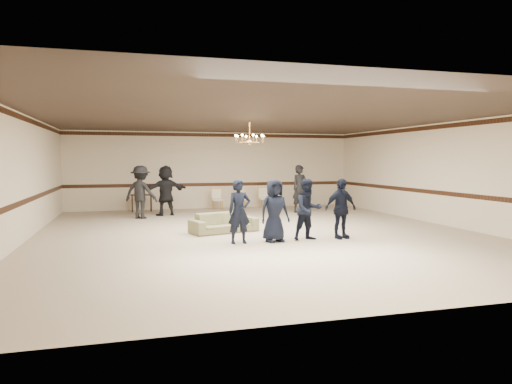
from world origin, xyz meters
TOP-DOWN VIEW (x-y plane):
  - room at (0.00, 0.00)m, footprint 12.01×14.01m
  - chair_rail at (0.00, 6.99)m, footprint 12.00×0.02m
  - crown_molding at (0.00, 6.99)m, footprint 12.00×0.02m
  - chandelier at (0.00, 1.00)m, footprint 0.94×0.94m
  - boy_a at (-0.89, -1.42)m, footprint 0.60×0.42m
  - boy_b at (0.01, -1.42)m, footprint 0.83×0.61m
  - boy_c at (0.91, -1.42)m, footprint 0.83×0.69m
  - boy_d at (1.81, -1.42)m, footprint 0.96×0.52m
  - settee at (-0.91, 0.38)m, footprint 2.03×1.25m
  - adult_left at (-3.08, 4.15)m, footprint 1.37×1.20m
  - adult_mid at (-2.18, 4.85)m, footprint 1.79×0.99m
  - adult_right at (2.92, 4.45)m, footprint 0.75×0.57m
  - banquet_chair_left at (0.00, 6.24)m, footprint 0.45×0.45m
  - banquet_chair_mid at (1.00, 6.24)m, footprint 0.44×0.44m
  - banquet_chair_right at (2.00, 6.24)m, footprint 0.45×0.45m
  - console_table at (-3.00, 6.44)m, footprint 0.84×0.42m

SIDE VIEW (x-z plane):
  - settee at x=-0.91m, z-range 0.00..0.55m
  - console_table at x=-3.00m, z-range 0.00..0.68m
  - banquet_chair_left at x=0.00m, z-range 0.00..0.86m
  - banquet_chair_mid at x=1.00m, z-range 0.00..0.86m
  - banquet_chair_right at x=2.00m, z-range 0.00..0.86m
  - boy_a at x=-0.89m, z-range 0.00..1.56m
  - boy_b at x=0.01m, z-range 0.00..1.56m
  - boy_c at x=0.91m, z-range 0.00..1.56m
  - boy_d at x=1.81m, z-range 0.00..1.56m
  - adult_left at x=-3.08m, z-range 0.00..1.84m
  - adult_mid at x=-2.18m, z-range 0.00..1.84m
  - adult_right at x=2.92m, z-range 0.00..1.84m
  - chair_rail at x=0.00m, z-range 0.93..1.07m
  - room at x=0.00m, z-range -0.01..3.20m
  - chandelier at x=0.00m, z-range 2.43..3.32m
  - crown_molding at x=0.00m, z-range 3.01..3.15m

